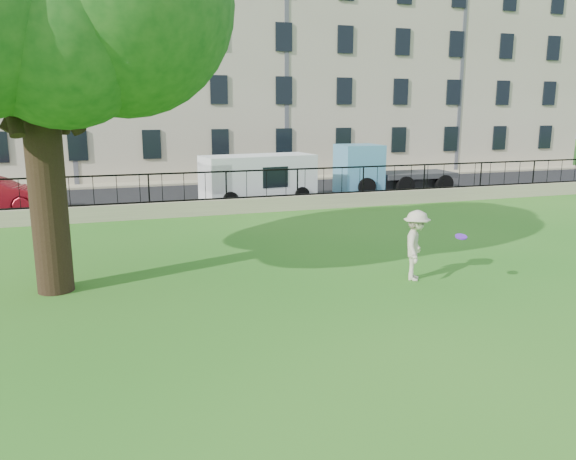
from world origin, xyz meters
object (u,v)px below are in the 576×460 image
object	(u,v)px
man	(416,245)
white_van	(258,179)
frisbee	(461,237)
blue_truck	(393,168)

from	to	relation	value
man	white_van	xyz separation A→B (m)	(-0.50, 12.69, 0.19)
man	frisbee	bearing A→B (deg)	-116.50
frisbee	white_van	distance (m)	13.74
man	frisbee	xyz separation A→B (m)	(0.55, -1.01, 0.40)
white_van	blue_truck	distance (m)	7.35
frisbee	white_van	size ratio (longest dim) A/B	0.05
blue_truck	white_van	bearing A→B (deg)	-171.23
frisbee	white_van	world-z (taller)	white_van
man	white_van	size ratio (longest dim) A/B	0.34
blue_truck	man	bearing A→B (deg)	-114.87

